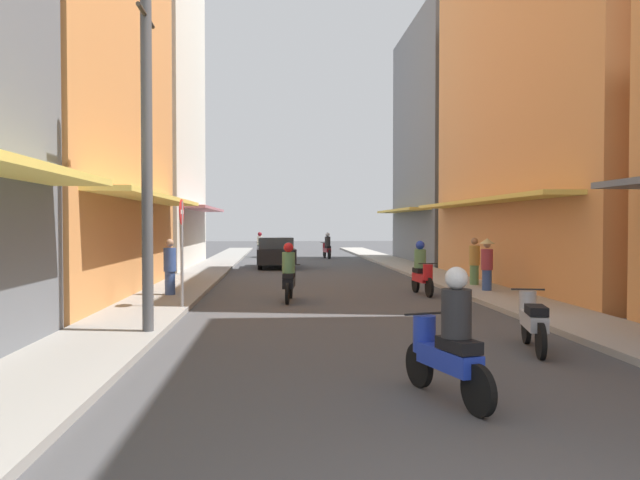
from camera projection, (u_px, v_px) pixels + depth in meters
The scene contains 18 objects.
ground_plane at pixel (319, 279), 22.70m from camera, with size 103.60×103.60×0.00m, color #424244.
sidewalk_left at pixel (196, 278), 22.38m from camera, with size 1.89×55.09×0.12m, color gray.
sidewalk_right at pixel (438, 276), 23.02m from camera, with size 1.89×55.09×0.12m, color #9E9991.
building_left_far at pixel (128, 87), 28.19m from camera, with size 7.05×9.52×17.03m.
building_right_mid at pixel (583, 43), 19.86m from camera, with size 7.05×13.48×16.16m.
building_right_far at pixel (466, 144), 32.21m from camera, with size 7.05×9.95×12.77m.
motorbike_blue at pixel (448, 341), 6.96m from camera, with size 0.71×1.76×1.58m.
motorbike_red at pixel (422, 271), 17.52m from camera, with size 0.55×1.81×1.58m.
motorbike_black at pixel (289, 275), 16.01m from camera, with size 0.55×1.81×1.58m.
motorbike_green at pixel (260, 246), 37.65m from camera, with size 0.55×1.81×1.58m.
motorbike_silver at pixel (533, 320), 9.80m from camera, with size 0.65×1.78×0.96m.
motorbike_maroon at pixel (327, 247), 36.26m from camera, with size 0.57×1.80×1.58m.
parked_car at pixel (275, 252), 28.54m from camera, with size 1.90×4.16×1.45m.
pedestrian_midway at pixel (170, 269), 16.54m from camera, with size 0.34×0.34×1.66m.
pedestrian_crossing at pixel (487, 263), 17.63m from camera, with size 0.44×0.44×1.65m.
pedestrian_far at pixel (474, 263), 19.28m from camera, with size 0.34×0.34×1.63m.
utility_pole at pixel (147, 157), 10.83m from camera, with size 0.20×1.20×6.40m.
street_sign_no_entry at pixel (182, 239), 14.12m from camera, with size 0.07×0.60×2.65m.
Camera 1 is at (-1.54, -3.06, 2.06)m, focal length 33.75 mm.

